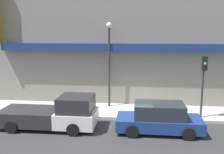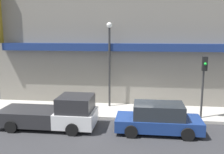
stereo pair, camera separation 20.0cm
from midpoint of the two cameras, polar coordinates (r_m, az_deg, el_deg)
name	(u,v)px [view 2 (the right image)]	position (r m, az deg, el deg)	size (l,w,h in m)	color
ground_plane	(131,121)	(14.83, 4.84, -9.93)	(80.00, 80.00, 0.00)	#2D2D30
sidewalk	(132,112)	(16.20, 5.05, -7.89)	(36.00, 2.95, 0.16)	#ADA89E
building	(135,26)	(18.39, 5.61, 11.45)	(19.80, 3.80, 11.09)	gray
pickup_truck	(55,114)	(13.88, -12.59, -8.18)	(5.18, 2.18, 1.79)	silver
parked_car	(158,119)	(13.16, 10.96, -9.32)	(4.32, 1.98, 1.53)	navy
fire_hydrant	(79,107)	(16.02, -7.09, -6.72)	(0.19, 0.19, 0.60)	#196633
street_lamp	(109,55)	(16.44, -0.25, 5.10)	(0.36, 0.36, 5.58)	#2D2D2D
traffic_light	(204,76)	(15.06, 20.57, 0.18)	(0.28, 0.42, 3.60)	#2D2D2D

